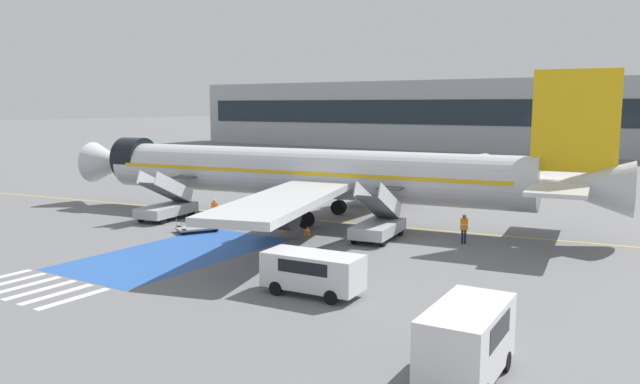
% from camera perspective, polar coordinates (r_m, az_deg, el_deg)
% --- Properties ---
extents(ground_plane, '(600.00, 600.00, 0.00)m').
position_cam_1_polar(ground_plane, '(46.52, -2.98, -2.37)').
color(ground_plane, slate).
extents(apron_leadline_yellow, '(76.09, 10.88, 0.01)m').
position_cam_1_polar(apron_leadline_yellow, '(46.04, -1.55, -2.47)').
color(apron_leadline_yellow, gold).
rests_on(apron_leadline_yellow, ground_plane).
extents(apron_stand_patch_blue, '(6.79, 12.98, 0.01)m').
position_cam_1_polar(apron_stand_patch_blue, '(36.46, -12.99, -5.46)').
color(apron_stand_patch_blue, '#2856A8').
rests_on(apron_stand_patch_blue, ground_plane).
extents(apron_walkway_bar_1, '(0.44, 3.60, 0.01)m').
position_cam_1_polar(apron_walkway_bar_1, '(33.37, -26.46, -7.36)').
color(apron_walkway_bar_1, silver).
rests_on(apron_walkway_bar_1, ground_plane).
extents(apron_walkway_bar_2, '(0.44, 3.60, 0.01)m').
position_cam_1_polar(apron_walkway_bar_2, '(32.38, -25.36, -7.75)').
color(apron_walkway_bar_2, silver).
rests_on(apron_walkway_bar_2, ground_plane).
extents(apron_walkway_bar_3, '(0.44, 3.60, 0.01)m').
position_cam_1_polar(apron_walkway_bar_3, '(31.39, -24.19, -8.16)').
color(apron_walkway_bar_3, silver).
rests_on(apron_walkway_bar_3, ground_plane).
extents(apron_walkway_bar_4, '(0.44, 3.60, 0.01)m').
position_cam_1_polar(apron_walkway_bar_4, '(30.42, -22.94, -8.59)').
color(apron_walkway_bar_4, silver).
rests_on(apron_walkway_bar_4, ground_plane).
extents(apron_walkway_bar_5, '(0.44, 3.60, 0.01)m').
position_cam_1_polar(apron_walkway_bar_5, '(29.47, -21.60, -9.05)').
color(apron_walkway_bar_5, silver).
rests_on(apron_walkway_bar_5, ground_plane).
extents(airliner, '(42.08, 34.01, 10.47)m').
position_cam_1_polar(airliner, '(45.24, -0.76, 1.71)').
color(airliner, silver).
rests_on(airliner, ground_plane).
extents(boarding_stairs_forward, '(2.85, 5.45, 3.78)m').
position_cam_1_polar(boarding_stairs_forward, '(47.10, -13.81, -1.28)').
color(boarding_stairs_forward, '#ADB2BA').
rests_on(boarding_stairs_forward, ground_plane).
extents(boarding_stairs_aft, '(2.85, 5.45, 3.86)m').
position_cam_1_polar(boarding_stairs_aft, '(39.12, 5.36, -2.93)').
color(boarding_stairs_aft, '#ADB2BA').
rests_on(boarding_stairs_aft, ground_plane).
extents(fuel_tanker, '(3.47, 10.93, 3.38)m').
position_cam_1_polar(fuel_tanker, '(64.88, 13.95, 1.86)').
color(fuel_tanker, '#38383D').
rests_on(fuel_tanker, ground_plane).
extents(service_van_0, '(4.56, 2.20, 1.86)m').
position_cam_1_polar(service_van_0, '(27.73, -0.66, -7.11)').
color(service_van_0, silver).
rests_on(service_van_0, ground_plane).
extents(service_van_1, '(2.20, 4.34, 2.34)m').
position_cam_1_polar(service_van_1, '(19.84, 13.27, -12.78)').
color(service_van_1, silver).
rests_on(service_van_1, ground_plane).
extents(baggage_cart, '(2.59, 3.00, 0.87)m').
position_cam_1_polar(baggage_cart, '(42.12, -11.18, -3.25)').
color(baggage_cart, gray).
rests_on(baggage_cart, ground_plane).
extents(ground_crew_0, '(0.24, 0.44, 1.74)m').
position_cam_1_polar(ground_crew_0, '(44.84, -6.81, -1.51)').
color(ground_crew_0, black).
rests_on(ground_crew_0, ground_plane).
extents(ground_crew_1, '(0.43, 0.24, 1.75)m').
position_cam_1_polar(ground_crew_1, '(44.63, -9.62, -1.60)').
color(ground_crew_1, black).
rests_on(ground_crew_1, ground_plane).
extents(ground_crew_2, '(0.49, 0.42, 1.79)m').
position_cam_1_polar(ground_crew_2, '(38.67, 13.03, -3.13)').
color(ground_crew_2, '#191E38').
rests_on(ground_crew_2, ground_plane).
extents(traffic_cone_0, '(0.60, 0.60, 0.66)m').
position_cam_1_polar(traffic_cone_0, '(41.54, -3.15, -3.16)').
color(traffic_cone_0, orange).
rests_on(traffic_cone_0, ground_plane).
extents(traffic_cone_1, '(0.53, 0.53, 0.59)m').
position_cam_1_polar(traffic_cone_1, '(40.34, -1.13, -3.54)').
color(traffic_cone_1, orange).
rests_on(traffic_cone_1, ground_plane).
extents(terminal_building, '(122.73, 12.10, 12.79)m').
position_cam_1_polar(terminal_building, '(117.50, 14.88, 6.76)').
color(terminal_building, '#9EA3A8').
rests_on(terminal_building, ground_plane).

